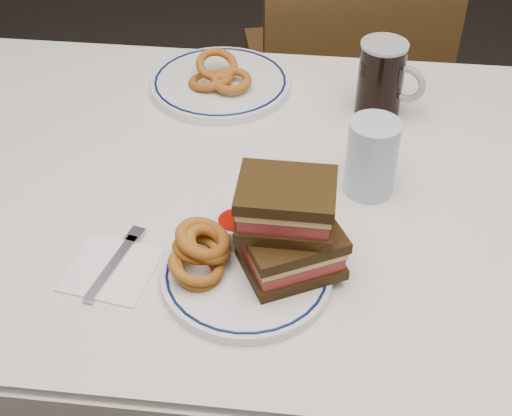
# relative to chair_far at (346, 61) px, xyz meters

# --- Properties ---
(dining_table) EXTENTS (1.27, 0.87, 0.75)m
(dining_table) POSITION_rel_chair_far_xyz_m (-0.13, -0.77, 0.09)
(dining_table) COLOR silver
(dining_table) RESTS_ON floor
(chair_far) EXTENTS (0.56, 0.56, 1.02)m
(chair_far) POSITION_rel_chair_far_xyz_m (0.00, 0.00, 0.00)
(chair_far) COLOR #4E3619
(chair_far) RESTS_ON floor
(main_plate) EXTENTS (0.24, 0.24, 0.02)m
(main_plate) POSITION_rel_chair_far_xyz_m (-0.14, -0.99, 0.21)
(main_plate) COLOR white
(main_plate) RESTS_ON dining_table
(reuben_sandwich) EXTENTS (0.16, 0.15, 0.13)m
(reuben_sandwich) POSITION_rel_chair_far_xyz_m (-0.08, -0.97, 0.28)
(reuben_sandwich) COLOR black
(reuben_sandwich) RESTS_ON main_plate
(onion_rings_main) EXTENTS (0.09, 0.11, 0.08)m
(onion_rings_main) POSITION_rel_chair_far_xyz_m (-0.20, -0.99, 0.24)
(onion_rings_main) COLOR brown
(onion_rings_main) RESTS_ON main_plate
(ketchup_ramekin) EXTENTS (0.06, 0.06, 0.03)m
(ketchup_ramekin) POSITION_rel_chair_far_xyz_m (-0.16, -0.93, 0.23)
(ketchup_ramekin) COLOR silver
(ketchup_ramekin) RESTS_ON main_plate
(beer_mug) EXTENTS (0.12, 0.08, 0.14)m
(beer_mug) POSITION_rel_chair_far_xyz_m (0.05, -0.54, 0.27)
(beer_mug) COLOR black
(beer_mug) RESTS_ON dining_table
(water_glass) EXTENTS (0.08, 0.08, 0.13)m
(water_glass) POSITION_rel_chair_far_xyz_m (0.03, -0.77, 0.26)
(water_glass) COLOR #A4BAD3
(water_glass) RESTS_ON dining_table
(far_plate) EXTENTS (0.27, 0.27, 0.02)m
(far_plate) POSITION_rel_chair_far_xyz_m (-0.25, -0.49, 0.21)
(far_plate) COLOR white
(far_plate) RESTS_ON dining_table
(onion_rings_far) EXTENTS (0.13, 0.12, 0.07)m
(onion_rings_far) POSITION_rel_chair_far_xyz_m (-0.25, -0.51, 0.23)
(onion_rings_far) COLOR brown
(onion_rings_far) RESTS_ON far_plate
(napkin_fork) EXTENTS (0.14, 0.16, 0.01)m
(napkin_fork) POSITION_rel_chair_far_xyz_m (-0.33, -1.00, 0.20)
(napkin_fork) COLOR white
(napkin_fork) RESTS_ON dining_table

